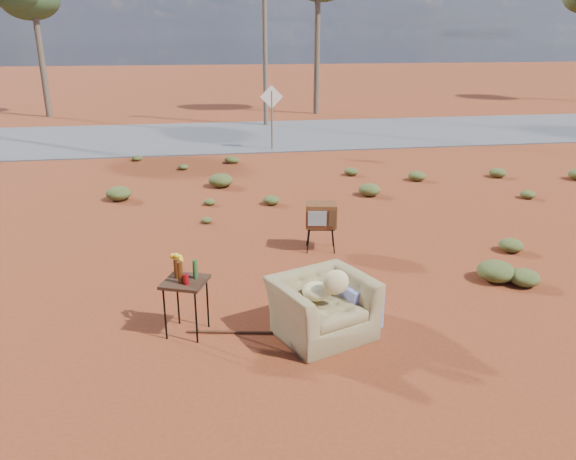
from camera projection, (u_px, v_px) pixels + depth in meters
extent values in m
plane|color=maroon|center=(285.00, 316.00, 7.95)|extent=(140.00, 140.00, 0.00)
cube|color=#565659|center=(223.00, 136.00, 21.91)|extent=(140.00, 7.00, 0.04)
imported|color=olive|center=(323.00, 298.00, 7.32)|extent=(1.42, 1.18, 1.06)
ellipsoid|color=#D0BE7F|center=(317.00, 291.00, 7.31)|extent=(0.38, 0.38, 0.23)
ellipsoid|color=#D0BE7F|center=(336.00, 282.00, 7.08)|extent=(0.34, 0.17, 0.34)
cube|color=navy|center=(352.00, 300.00, 7.75)|extent=(0.76, 0.92, 0.62)
cube|color=black|center=(321.00, 227.00, 10.28)|extent=(0.55, 0.46, 0.03)
cylinder|color=black|center=(308.00, 241.00, 10.19)|extent=(0.03, 0.03, 0.45)
cylinder|color=black|center=(333.00, 242.00, 10.18)|extent=(0.03, 0.03, 0.45)
cylinder|color=black|center=(308.00, 235.00, 10.52)|extent=(0.03, 0.03, 0.45)
cylinder|color=black|center=(332.00, 235.00, 10.51)|extent=(0.03, 0.03, 0.45)
cube|color=brown|center=(321.00, 215.00, 10.20)|extent=(0.63, 0.53, 0.43)
cube|color=gray|center=(317.00, 219.00, 9.99)|extent=(0.33, 0.08, 0.27)
cube|color=#472D19|center=(332.00, 219.00, 9.98)|extent=(0.13, 0.04, 0.31)
cube|color=#352113|center=(185.00, 282.00, 7.27)|extent=(0.69, 0.69, 0.04)
cylinder|color=black|center=(165.00, 313.00, 7.24)|extent=(0.03, 0.03, 0.75)
cylinder|color=black|center=(196.00, 317.00, 7.16)|extent=(0.03, 0.03, 0.75)
cylinder|color=black|center=(178.00, 299.00, 7.64)|extent=(0.03, 0.03, 0.75)
cylinder|color=black|center=(208.00, 302.00, 7.55)|extent=(0.03, 0.03, 0.75)
cylinder|color=#46210B|center=(177.00, 268.00, 7.30)|extent=(0.07, 0.07, 0.28)
cylinder|color=#46210B|center=(180.00, 272.00, 7.14)|extent=(0.07, 0.07, 0.30)
cylinder|color=#225122|center=(195.00, 269.00, 7.30)|extent=(0.06, 0.06, 0.26)
cylinder|color=#B80E19|center=(186.00, 279.00, 7.13)|extent=(0.07, 0.07, 0.14)
cylinder|color=silver|center=(178.00, 269.00, 7.42)|extent=(0.09, 0.09, 0.15)
ellipsoid|color=gold|center=(177.00, 258.00, 7.37)|extent=(0.17, 0.17, 0.13)
cylinder|color=#4E2714|center=(240.00, 332.00, 7.49)|extent=(1.40, 0.30, 0.04)
cylinder|color=brown|center=(272.00, 121.00, 19.03)|extent=(0.06, 0.06, 2.00)
cube|color=silver|center=(272.00, 97.00, 18.76)|extent=(0.78, 0.04, 0.78)
cylinder|color=brown|center=(40.00, 52.00, 26.19)|extent=(0.28, 0.28, 6.00)
cylinder|color=brown|center=(317.00, 40.00, 27.13)|extent=(0.28, 0.28, 7.00)
cylinder|color=brown|center=(265.00, 29.00, 23.23)|extent=(0.20, 0.20, 8.00)
ellipsoid|color=#4C5726|center=(511.00, 245.00, 10.29)|extent=(0.44, 0.44, 0.24)
ellipsoid|color=#4C5726|center=(119.00, 193.00, 13.48)|extent=(0.60, 0.60, 0.33)
ellipsoid|color=#4C5726|center=(528.00, 194.00, 13.64)|extent=(0.36, 0.36, 0.20)
ellipsoid|color=#4C5726|center=(351.00, 172.00, 15.86)|extent=(0.40, 0.40, 0.22)
ellipsoid|color=#4C5726|center=(183.00, 167.00, 16.53)|extent=(0.30, 0.30, 0.17)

